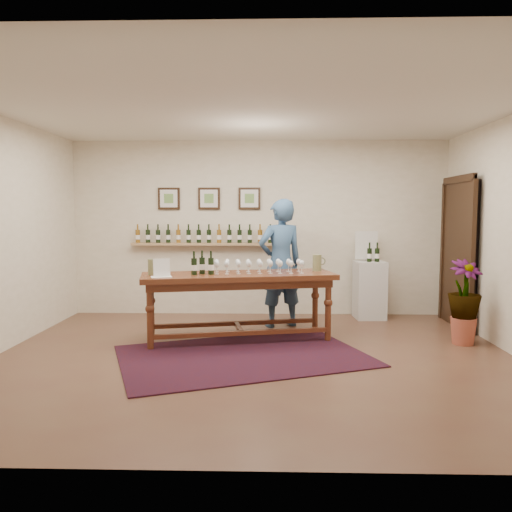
{
  "coord_description": "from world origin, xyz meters",
  "views": [
    {
      "loc": [
        0.17,
        -5.56,
        1.66
      ],
      "look_at": [
        0.0,
        0.8,
        1.1
      ],
      "focal_mm": 35.0,
      "sensor_mm": 36.0,
      "label": 1
    }
  ],
  "objects_px": {
    "display_pedestal": "(369,290)",
    "person": "(280,263)",
    "tasting_table": "(239,283)",
    "potted_plant": "(464,302)"
  },
  "relations": [
    {
      "from": "display_pedestal",
      "to": "potted_plant",
      "type": "xyz_separation_m",
      "value": [
        0.87,
        -1.53,
        0.09
      ]
    },
    {
      "from": "potted_plant",
      "to": "display_pedestal",
      "type": "bearing_deg",
      "value": 119.73
    },
    {
      "from": "display_pedestal",
      "to": "person",
      "type": "xyz_separation_m",
      "value": [
        -1.41,
        -0.6,
        0.48
      ]
    },
    {
      "from": "tasting_table",
      "to": "potted_plant",
      "type": "relative_size",
      "value": 2.79
    },
    {
      "from": "display_pedestal",
      "to": "person",
      "type": "bearing_deg",
      "value": -157.06
    },
    {
      "from": "tasting_table",
      "to": "person",
      "type": "height_order",
      "value": "person"
    },
    {
      "from": "tasting_table",
      "to": "display_pedestal",
      "type": "bearing_deg",
      "value": 23.4
    },
    {
      "from": "tasting_table",
      "to": "display_pedestal",
      "type": "relative_size",
      "value": 2.87
    },
    {
      "from": "display_pedestal",
      "to": "person",
      "type": "height_order",
      "value": "person"
    },
    {
      "from": "display_pedestal",
      "to": "person",
      "type": "distance_m",
      "value": 1.6
    }
  ]
}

